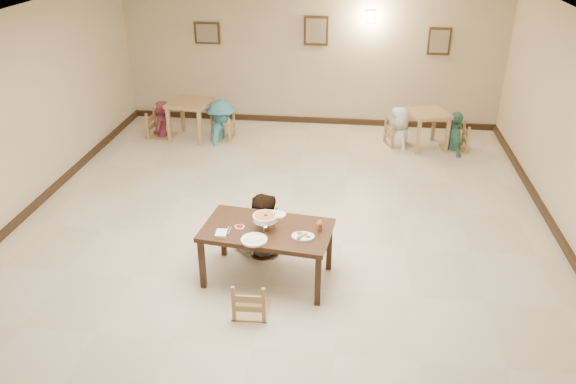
# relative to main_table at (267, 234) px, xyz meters

# --- Properties ---
(floor) EXTENTS (10.00, 10.00, 0.00)m
(floor) POSITION_rel_main_table_xyz_m (0.03, 0.93, -0.66)
(floor) COLOR beige
(floor) RESTS_ON ground
(ceiling) EXTENTS (10.00, 10.00, 0.00)m
(ceiling) POSITION_rel_main_table_xyz_m (0.03, 0.93, 2.34)
(ceiling) COLOR silver
(ceiling) RESTS_ON wall_back
(wall_back) EXTENTS (10.00, 0.00, 10.00)m
(wall_back) POSITION_rel_main_table_xyz_m (0.03, 5.93, 0.84)
(wall_back) COLOR #C2AF8E
(wall_back) RESTS_ON floor
(baseboard_back) EXTENTS (8.00, 0.06, 0.12)m
(baseboard_back) POSITION_rel_main_table_xyz_m (0.03, 5.90, -0.60)
(baseboard_back) COLOR black
(baseboard_back) RESTS_ON floor
(baseboard_left) EXTENTS (0.06, 10.00, 0.12)m
(baseboard_left) POSITION_rel_main_table_xyz_m (-3.94, 0.93, -0.60)
(baseboard_left) COLOR black
(baseboard_left) RESTS_ON floor
(baseboard_right) EXTENTS (0.06, 10.00, 0.12)m
(baseboard_right) POSITION_rel_main_table_xyz_m (4.00, 0.93, -0.60)
(baseboard_right) COLOR black
(baseboard_right) RESTS_ON floor
(picture_a) EXTENTS (0.55, 0.04, 0.45)m
(picture_a) POSITION_rel_main_table_xyz_m (-2.17, 5.88, 1.24)
(picture_a) COLOR #332211
(picture_a) RESTS_ON wall_back
(picture_b) EXTENTS (0.50, 0.04, 0.60)m
(picture_b) POSITION_rel_main_table_xyz_m (0.13, 5.88, 1.34)
(picture_b) COLOR #332211
(picture_b) RESTS_ON wall_back
(picture_c) EXTENTS (0.45, 0.04, 0.55)m
(picture_c) POSITION_rel_main_table_xyz_m (2.63, 5.88, 1.19)
(picture_c) COLOR #332211
(picture_c) RESTS_ON wall_back
(wall_sconce) EXTENTS (0.16, 0.05, 0.22)m
(wall_sconce) POSITION_rel_main_table_xyz_m (1.23, 5.89, 1.64)
(wall_sconce) COLOR #FFD88C
(wall_sconce) RESTS_ON wall_back
(main_table) EXTENTS (1.67, 1.07, 0.74)m
(main_table) POSITION_rel_main_table_xyz_m (0.00, 0.00, 0.00)
(main_table) COLOR #331D10
(main_table) RESTS_ON floor
(chair_far) EXTENTS (0.44, 0.44, 0.93)m
(chair_far) POSITION_rel_main_table_xyz_m (-0.14, 0.74, -0.19)
(chair_far) COLOR tan
(chair_far) RESTS_ON floor
(chair_near) EXTENTS (0.42, 0.42, 0.89)m
(chair_near) POSITION_rel_main_table_xyz_m (-0.09, -0.69, -0.21)
(chair_near) COLOR tan
(chair_near) RESTS_ON floor
(main_diner) EXTENTS (0.85, 0.68, 1.70)m
(main_diner) POSITION_rel_main_table_xyz_m (-0.19, 0.66, 0.19)
(main_diner) COLOR gray
(main_diner) RESTS_ON floor
(curry_warmer) EXTENTS (0.34, 0.30, 0.27)m
(curry_warmer) POSITION_rel_main_table_xyz_m (-0.01, -0.02, 0.24)
(curry_warmer) COLOR silver
(curry_warmer) RESTS_ON main_table
(rice_plate_far) EXTENTS (0.28, 0.28, 0.06)m
(rice_plate_far) POSITION_rel_main_table_xyz_m (0.06, 0.33, 0.09)
(rice_plate_far) COLOR white
(rice_plate_far) RESTS_ON main_table
(rice_plate_near) EXTENTS (0.32, 0.32, 0.07)m
(rice_plate_near) POSITION_rel_main_table_xyz_m (-0.10, -0.30, 0.10)
(rice_plate_near) COLOR white
(rice_plate_near) RESTS_ON main_table
(fried_plate) EXTENTS (0.28, 0.28, 0.06)m
(fried_plate) POSITION_rel_main_table_xyz_m (0.46, -0.16, 0.10)
(fried_plate) COLOR white
(fried_plate) RESTS_ON main_table
(chili_dish) EXTENTS (0.12, 0.12, 0.02)m
(chili_dish) POSITION_rel_main_table_xyz_m (-0.33, -0.03, 0.09)
(chili_dish) COLOR white
(chili_dish) RESTS_ON main_table
(napkin_cutlery) EXTENTS (0.16, 0.27, 0.03)m
(napkin_cutlery) POSITION_rel_main_table_xyz_m (-0.52, -0.21, 0.10)
(napkin_cutlery) COLOR white
(napkin_cutlery) RESTS_ON main_table
(drink_glass) EXTENTS (0.07, 0.07, 0.14)m
(drink_glass) POSITION_rel_main_table_xyz_m (0.64, 0.03, 0.14)
(drink_glass) COLOR white
(drink_glass) RESTS_ON main_table
(bg_table_left) EXTENTS (0.88, 0.88, 0.79)m
(bg_table_left) POSITION_rel_main_table_xyz_m (-2.30, 4.67, -0.01)
(bg_table_left) COLOR #A47E53
(bg_table_left) RESTS_ON floor
(bg_table_right) EXTENTS (0.92, 0.92, 0.72)m
(bg_table_right) POSITION_rel_main_table_xyz_m (2.43, 4.78, -0.07)
(bg_table_right) COLOR #A47E53
(bg_table_right) RESTS_ON floor
(bg_chair_ll) EXTENTS (0.49, 0.49, 1.04)m
(bg_chair_ll) POSITION_rel_main_table_xyz_m (-2.93, 4.68, -0.14)
(bg_chair_ll) COLOR tan
(bg_chair_ll) RESTS_ON floor
(bg_chair_lr) EXTENTS (0.46, 0.46, 0.98)m
(bg_chair_lr) POSITION_rel_main_table_xyz_m (-1.67, 4.69, -0.17)
(bg_chair_lr) COLOR tan
(bg_chair_lr) RESTS_ON floor
(bg_chair_rl) EXTENTS (0.45, 0.45, 0.95)m
(bg_chair_rl) POSITION_rel_main_table_xyz_m (1.90, 4.83, -0.18)
(bg_chair_rl) COLOR tan
(bg_chair_rl) RESTS_ON floor
(bg_chair_rr) EXTENTS (0.47, 0.47, 1.00)m
(bg_chair_rr) POSITION_rel_main_table_xyz_m (2.97, 4.70, -0.16)
(bg_chair_rr) COLOR tan
(bg_chair_rr) RESTS_ON floor
(bg_diner_a) EXTENTS (0.37, 0.56, 1.53)m
(bg_diner_a) POSITION_rel_main_table_xyz_m (-2.93, 4.68, 0.11)
(bg_diner_a) COLOR maroon
(bg_diner_a) RESTS_ON floor
(bg_diner_b) EXTENTS (0.68, 1.11, 1.67)m
(bg_diner_b) POSITION_rel_main_table_xyz_m (-1.67, 4.69, 0.18)
(bg_diner_b) COLOR teal
(bg_diner_b) RESTS_ON floor
(bg_diner_c) EXTENTS (0.73, 0.88, 1.55)m
(bg_diner_c) POSITION_rel_main_table_xyz_m (1.90, 4.83, 0.12)
(bg_diner_c) COLOR silver
(bg_diner_c) RESTS_ON floor
(bg_diner_d) EXTENTS (0.49, 0.94, 1.54)m
(bg_diner_d) POSITION_rel_main_table_xyz_m (2.97, 4.70, 0.11)
(bg_diner_d) COLOR #427F6F
(bg_diner_d) RESTS_ON floor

